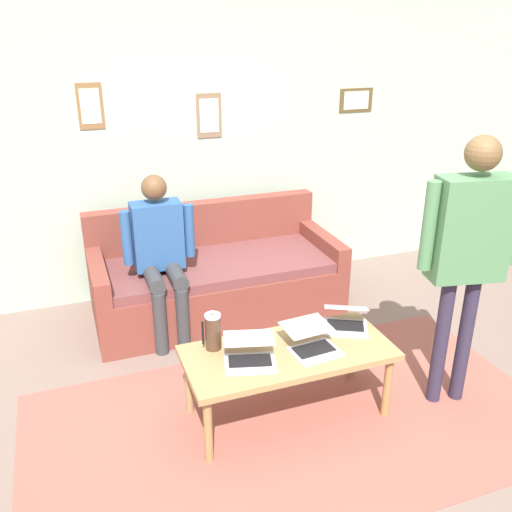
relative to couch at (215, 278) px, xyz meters
The scene contains 11 objects.
ground_plane 1.63m from the couch, 94.45° to the left, with size 7.68×7.68×0.00m, color #7C675C.
area_rug 1.61m from the couch, 91.39° to the left, with size 3.25×1.74×0.01m, color #995649.
back_wall 1.22m from the couch, 101.58° to the right, with size 7.04×0.11×2.70m.
couch is the anchor object (origin of this frame).
coffee_table 1.48m from the couch, 91.49° to the left, with size 1.27×0.58×0.47m.
laptop_left 1.54m from the couch, 81.64° to the left, with size 0.37×0.38×0.12m.
laptop_center 1.45m from the couch, 110.29° to the left, with size 0.38×0.39×0.16m.
laptop_right 1.54m from the couch, 96.62° to the left, with size 0.31×0.36×0.13m.
french_press 1.38m from the couch, 73.57° to the left, with size 0.12×0.10×0.26m.
person_standing 2.17m from the couch, 122.59° to the left, with size 0.61×0.28×1.74m.
person_seated 0.68m from the couch, 25.04° to the left, with size 0.55×0.51×1.28m.
Camera 1 is at (1.25, 2.50, 2.30)m, focal length 38.69 mm.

